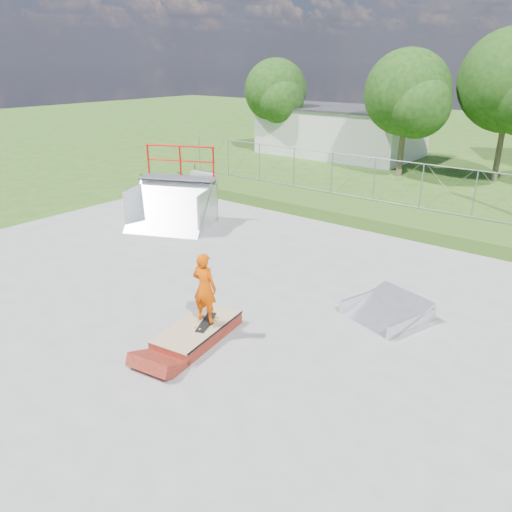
# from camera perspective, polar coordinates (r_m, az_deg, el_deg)

# --- Properties ---
(ground) EXTENTS (120.00, 120.00, 0.00)m
(ground) POSITION_cam_1_polar(r_m,az_deg,el_deg) (13.57, -6.77, -4.92)
(ground) COLOR #285117
(ground) RESTS_ON ground
(concrete_pad) EXTENTS (20.00, 16.00, 0.04)m
(concrete_pad) POSITION_cam_1_polar(r_m,az_deg,el_deg) (13.56, -6.77, -4.84)
(concrete_pad) COLOR gray
(concrete_pad) RESTS_ON ground
(grass_berm) EXTENTS (24.00, 3.00, 0.50)m
(grass_berm) POSITION_cam_1_polar(r_m,az_deg,el_deg) (20.81, 11.89, 4.98)
(grass_berm) COLOR #285117
(grass_berm) RESTS_ON ground
(grind_box) EXTENTS (1.38, 2.34, 0.33)m
(grind_box) POSITION_cam_1_polar(r_m,az_deg,el_deg) (11.68, -6.66, -8.64)
(grind_box) COLOR maroon
(grind_box) RESTS_ON concrete_pad
(quarter_pipe) EXTENTS (3.69, 3.46, 2.94)m
(quarter_pipe) POSITION_cam_1_polar(r_m,az_deg,el_deg) (19.07, -9.86, 7.43)
(quarter_pipe) COLOR #B0B2B8
(quarter_pipe) RESTS_ON concrete_pad
(flat_bank_ramp) EXTENTS (2.06, 2.13, 0.49)m
(flat_bank_ramp) POSITION_cam_1_polar(r_m,az_deg,el_deg) (12.80, 14.67, -5.97)
(flat_bank_ramp) COLOR #B0B2B8
(flat_bank_ramp) RESTS_ON concrete_pad
(skateboard) EXTENTS (0.48, 0.82, 0.13)m
(skateboard) POSITION_cam_1_polar(r_m,az_deg,el_deg) (11.62, -5.75, -7.60)
(skateboard) COLOR black
(skateboard) RESTS_ON grind_box
(skater) EXTENTS (0.65, 0.49, 1.64)m
(skater) POSITION_cam_1_polar(r_m,az_deg,el_deg) (11.24, -5.90, -3.94)
(skater) COLOR #DC4700
(skater) RESTS_ON grind_box
(concrete_stairs) EXTENTS (1.50, 1.60, 0.80)m
(concrete_stairs) POSITION_cam_1_polar(r_m,az_deg,el_deg) (24.96, -6.77, 8.38)
(concrete_stairs) COLOR gray
(concrete_stairs) RESTS_ON ground
(chain_link_fence) EXTENTS (20.00, 0.06, 1.80)m
(chain_link_fence) POSITION_cam_1_polar(r_m,az_deg,el_deg) (21.40, 13.35, 8.51)
(chain_link_fence) COLOR gray
(chain_link_fence) RESTS_ON grass_berm
(utility_building_flat) EXTENTS (10.00, 6.00, 3.00)m
(utility_building_flat) POSITION_cam_1_polar(r_m,az_deg,el_deg) (35.07, 9.62, 13.83)
(utility_building_flat) COLOR silver
(utility_building_flat) RESTS_ON ground
(tree_left_near) EXTENTS (4.76, 4.48, 6.65)m
(tree_left_near) POSITION_cam_1_polar(r_m,az_deg,el_deg) (28.39, 17.21, 17.03)
(tree_left_near) COLOR brown
(tree_left_near) RESTS_ON ground
(tree_left_far) EXTENTS (4.42, 4.16, 6.18)m
(tree_left_far) POSITION_cam_1_polar(r_m,az_deg,el_deg) (35.03, 2.40, 18.09)
(tree_left_far) COLOR brown
(tree_left_far) RESTS_ON ground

